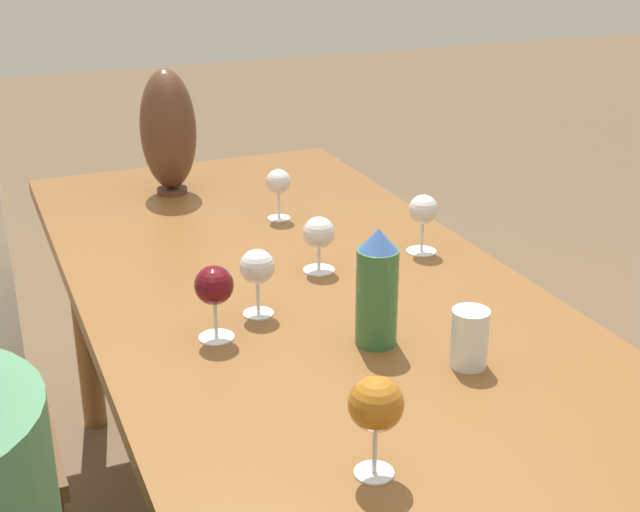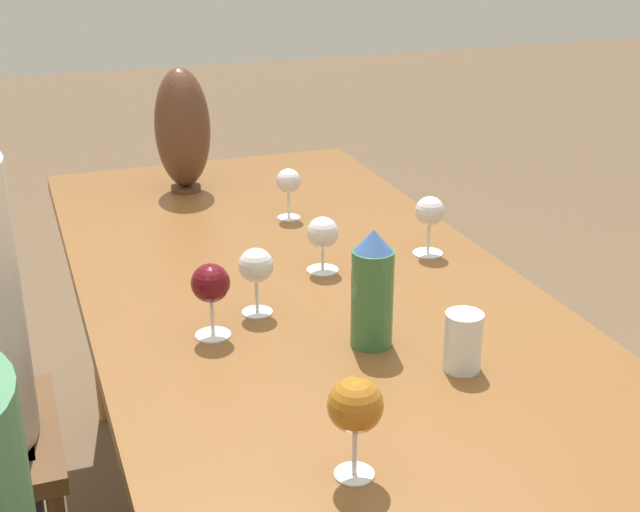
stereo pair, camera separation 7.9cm
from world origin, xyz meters
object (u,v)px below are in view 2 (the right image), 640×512
at_px(wine_glass_7, 211,285).
at_px(wine_glass_5, 323,234).
at_px(water_bottle, 372,290).
at_px(wine_glass_3, 355,407).
at_px(wine_glass_0, 430,213).
at_px(wine_glass_1, 256,267).
at_px(water_tumbler, 463,341).
at_px(wine_glass_6, 288,183).
at_px(vase, 183,129).

bearing_deg(wine_glass_7, wine_glass_5, -53.45).
height_order(water_bottle, wine_glass_5, water_bottle).
relative_size(wine_glass_3, wine_glass_5, 1.25).
bearing_deg(wine_glass_5, wine_glass_7, 126.55).
xyz_separation_m(wine_glass_0, wine_glass_1, (-0.16, 0.45, -0.00)).
bearing_deg(wine_glass_5, wine_glass_3, 163.44).
distance_m(water_tumbler, wine_glass_5, 0.49).
height_order(water_bottle, wine_glass_1, water_bottle).
relative_size(wine_glass_6, wine_glass_7, 0.91).
relative_size(wine_glass_3, wine_glass_7, 1.08).
bearing_deg(vase, water_tumbler, -168.11).
bearing_deg(water_tumbler, wine_glass_0, -20.02).
bearing_deg(wine_glass_1, wine_glass_3, 178.20).
xyz_separation_m(vase, wine_glass_3, (-1.35, 0.05, -0.06)).
bearing_deg(wine_glass_6, wine_glass_0, -146.36).
distance_m(water_bottle, water_tumbler, 0.18).
xyz_separation_m(water_bottle, vase, (0.99, 0.13, 0.07)).
relative_size(water_tumbler, wine_glass_7, 0.74).
distance_m(wine_glass_1, wine_glass_6, 0.54).
bearing_deg(wine_glass_0, wine_glass_5, 92.26).
relative_size(water_tumbler, wine_glass_5, 0.86).
xyz_separation_m(wine_glass_5, wine_glass_7, (-0.22, 0.29, 0.02)).
height_order(wine_glass_1, wine_glass_7, wine_glass_7).
xyz_separation_m(vase, wine_glass_0, (-0.64, -0.42, -0.08)).
relative_size(wine_glass_0, wine_glass_6, 1.05).
relative_size(wine_glass_0, wine_glass_5, 1.11).
bearing_deg(wine_glass_5, vase, 13.94).
height_order(water_tumbler, wine_glass_1, wine_glass_1).
bearing_deg(water_tumbler, water_bottle, 38.93).
height_order(vase, wine_glass_5, vase).
xyz_separation_m(vase, wine_glass_1, (-0.80, 0.03, -0.08)).
xyz_separation_m(wine_glass_3, wine_glass_5, (0.70, -0.21, -0.03)).
relative_size(vase, wine_glass_3, 2.21).
distance_m(water_bottle, wine_glass_6, 0.69).
xyz_separation_m(water_tumbler, wine_glass_3, (-0.22, 0.28, 0.06)).
distance_m(water_bottle, vase, 1.00).
relative_size(vase, wine_glass_1, 2.51).
height_order(wine_glass_3, wine_glass_6, wine_glass_3).
height_order(wine_glass_0, wine_glass_3, wine_glass_3).
relative_size(water_bottle, wine_glass_6, 1.72).
xyz_separation_m(wine_glass_0, wine_glass_3, (-0.71, 0.46, 0.01)).
relative_size(water_tumbler, wine_glass_1, 0.78).
distance_m(wine_glass_1, wine_glass_3, 0.55).
xyz_separation_m(vase, wine_glass_7, (-0.87, 0.13, -0.07)).
bearing_deg(water_bottle, wine_glass_5, -5.44).
bearing_deg(wine_glass_3, wine_glass_0, -33.21).
distance_m(vase, wine_glass_7, 0.88).
bearing_deg(wine_glass_1, water_tumbler, -140.90).
height_order(water_tumbler, wine_glass_3, wine_glass_3).
bearing_deg(wine_glass_5, wine_glass_0, -87.74).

